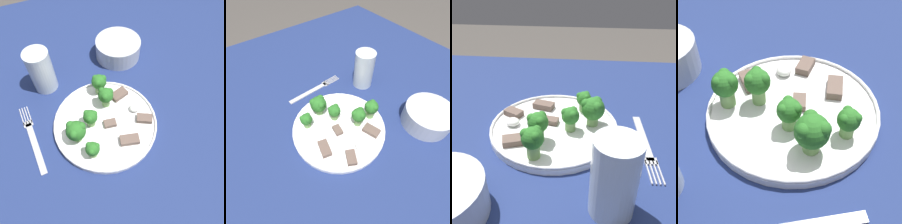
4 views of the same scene
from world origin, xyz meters
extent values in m
cube|color=navy|center=(0.00, 0.00, 0.69)|extent=(1.33, 1.10, 0.03)
cylinder|color=brown|center=(0.61, -0.49, 0.34)|extent=(0.06, 0.06, 0.68)
cylinder|color=white|center=(0.00, -0.11, 0.71)|extent=(0.27, 0.27, 0.01)
torus|color=white|center=(0.00, -0.11, 0.72)|extent=(0.27, 0.27, 0.01)
cylinder|color=#709E56|center=(0.02, -0.06, 0.73)|extent=(0.02, 0.02, 0.03)
sphere|color=#286B23|center=(0.02, -0.06, 0.76)|extent=(0.04, 0.04, 0.04)
sphere|color=#286B23|center=(0.04, -0.06, 0.77)|extent=(0.02, 0.02, 0.02)
sphere|color=#286B23|center=(0.02, -0.05, 0.77)|extent=(0.02, 0.02, 0.02)
sphere|color=#286B23|center=(0.02, -0.07, 0.77)|extent=(0.02, 0.02, 0.02)
cylinder|color=#709E56|center=(0.02, -0.01, 0.73)|extent=(0.02, 0.02, 0.03)
sphere|color=#286B23|center=(0.02, -0.01, 0.76)|extent=(0.04, 0.04, 0.04)
sphere|color=#286B23|center=(0.04, -0.01, 0.77)|extent=(0.02, 0.02, 0.02)
sphere|color=#286B23|center=(0.02, 0.00, 0.77)|extent=(0.02, 0.02, 0.02)
sphere|color=#286B23|center=(0.02, -0.02, 0.77)|extent=(0.02, 0.02, 0.02)
cylinder|color=#709E56|center=(-0.03, -0.10, 0.73)|extent=(0.02, 0.02, 0.02)
sphere|color=#286B23|center=(-0.03, -0.10, 0.75)|extent=(0.04, 0.04, 0.04)
sphere|color=#286B23|center=(-0.02, -0.10, 0.76)|extent=(0.02, 0.02, 0.02)
sphere|color=#286B23|center=(-0.04, -0.09, 0.76)|extent=(0.02, 0.02, 0.02)
sphere|color=#286B23|center=(-0.04, -0.11, 0.76)|extent=(0.02, 0.02, 0.02)
cylinder|color=#709E56|center=(-0.06, -0.18, 0.73)|extent=(0.02, 0.02, 0.02)
sphere|color=#286B23|center=(-0.06, -0.18, 0.75)|extent=(0.03, 0.03, 0.03)
sphere|color=#286B23|center=(-0.05, -0.18, 0.76)|extent=(0.02, 0.02, 0.02)
sphere|color=#286B23|center=(-0.06, -0.17, 0.76)|extent=(0.02, 0.02, 0.02)
sphere|color=#286B23|center=(-0.06, -0.19, 0.76)|extent=(0.02, 0.02, 0.02)
cylinder|color=#709E56|center=(-0.08, -0.12, 0.73)|extent=(0.02, 0.02, 0.02)
sphere|color=#286B23|center=(-0.08, -0.12, 0.76)|extent=(0.05, 0.05, 0.05)
sphere|color=#286B23|center=(-0.07, -0.12, 0.77)|extent=(0.02, 0.02, 0.02)
sphere|color=#286B23|center=(-0.09, -0.11, 0.77)|extent=(0.02, 0.02, 0.02)
sphere|color=#286B23|center=(-0.09, -0.14, 0.77)|extent=(0.02, 0.02, 0.02)
cube|color=brown|center=(0.03, -0.18, 0.73)|extent=(0.05, 0.04, 0.01)
cube|color=brown|center=(0.10, -0.14, 0.72)|extent=(0.05, 0.04, 0.01)
cube|color=brown|center=(0.07, -0.04, 0.72)|extent=(0.05, 0.04, 0.01)
cube|color=brown|center=(0.01, -0.12, 0.72)|extent=(0.03, 0.03, 0.01)
ellipsoid|color=white|center=(0.09, -0.10, 0.73)|extent=(0.03, 0.03, 0.02)
camera|label=1|loc=(-0.10, -0.37, 1.21)|focal=35.00mm
camera|label=2|loc=(0.22, -0.28, 1.14)|focal=28.00mm
camera|label=3|loc=(-0.07, 0.35, 1.03)|focal=42.00mm
camera|label=4|loc=(-0.34, -0.06, 1.07)|focal=50.00mm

